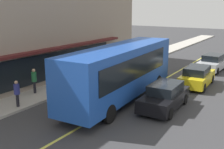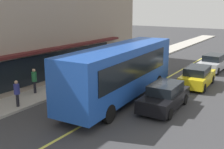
{
  "view_description": "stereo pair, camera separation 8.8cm",
  "coord_description": "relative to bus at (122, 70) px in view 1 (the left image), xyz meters",
  "views": [
    {
      "loc": [
        -17.52,
        -8.26,
        5.93
      ],
      "look_at": [
        -2.84,
        1.09,
        1.6
      ],
      "focal_mm": 44.38,
      "sensor_mm": 36.0,
      "label": 1
    },
    {
      "loc": [
        -17.48,
        -8.33,
        5.93
      ],
      "look_at": [
        -2.84,
        1.09,
        1.6
      ],
      "focal_mm": 44.38,
      "sensor_mm": 36.0,
      "label": 2
    }
  ],
  "objects": [
    {
      "name": "car_black",
      "position": [
        0.02,
        -2.94,
        -1.24
      ],
      "size": [
        4.36,
        1.98,
        1.52
      ],
      "color": "black",
      "rests_on": "ground"
    },
    {
      "name": "lane_centre_stripe",
      "position": [
        2.8,
        -0.38,
        -1.98
      ],
      "size": [
        36.0,
        0.16,
        0.01
      ],
      "primitive_type": "cube",
      "color": "#D8D14C",
      "rests_on": "ground"
    },
    {
      "name": "pedestrian_at_corner",
      "position": [
        4.5,
        5.75,
        -0.72
      ],
      "size": [
        0.34,
        0.34,
        1.84
      ],
      "color": "black",
      "rests_on": "sidewalk"
    },
    {
      "name": "car_silver",
      "position": [
        11.83,
        -2.95,
        -1.24
      ],
      "size": [
        4.38,
        2.03,
        1.52
      ],
      "color": "#B7BABF",
      "rests_on": "ground"
    },
    {
      "name": "pedestrian_waiting",
      "position": [
        -4.72,
        4.3,
        -0.89
      ],
      "size": [
        0.34,
        0.34,
        1.59
      ],
      "color": "black",
      "rests_on": "sidewalk"
    },
    {
      "name": "pedestrian_near_storefront",
      "position": [
        -2.36,
        5.46,
        -0.82
      ],
      "size": [
        0.34,
        0.34,
        1.7
      ],
      "color": "black",
      "rests_on": "sidewalk"
    },
    {
      "name": "ground",
      "position": [
        2.8,
        -0.38,
        -1.99
      ],
      "size": [
        120.0,
        120.0,
        0.0
      ],
      "primitive_type": "plane",
      "color": "#38383A"
    },
    {
      "name": "sidewalk",
      "position": [
        2.8,
        5.08,
        -1.91
      ],
      "size": [
        80.0,
        2.52,
        0.15
      ],
      "primitive_type": "cube",
      "color": "#B2ADA3",
      "rests_on": "ground"
    },
    {
      "name": "car_yellow",
      "position": [
        5.81,
        -3.2,
        -1.24
      ],
      "size": [
        4.36,
        1.98,
        1.52
      ],
      "color": "yellow",
      "rests_on": "ground"
    },
    {
      "name": "bus",
      "position": [
        0.0,
        0.0,
        0.0
      ],
      "size": [
        11.24,
        3.08,
        3.5
      ],
      "color": "#1E4CAD",
      "rests_on": "ground"
    }
  ]
}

